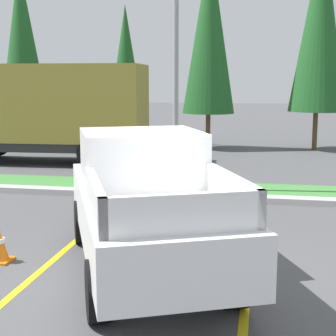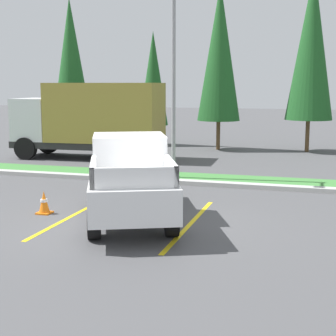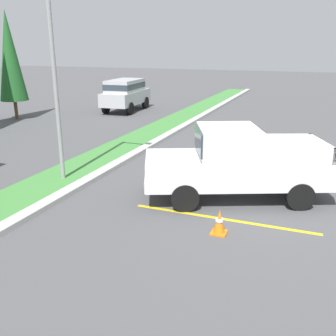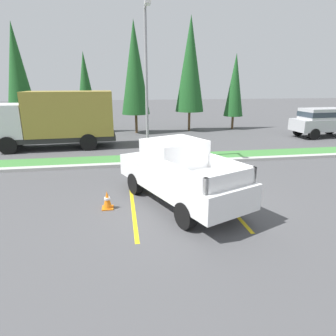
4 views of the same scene
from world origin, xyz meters
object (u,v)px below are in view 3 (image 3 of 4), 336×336
Objects in this scene: pickup_truck_main at (236,164)px; street_light at (56,49)px; cypress_tree_rightmost at (10,56)px; suv_distant at (126,93)px; traffic_cone at (219,222)px.

pickup_truck_main is 0.77× the size of street_light.
pickup_truck_main is 0.89× the size of cypress_tree_rightmost.
street_light is (-13.37, -4.72, 2.92)m from suv_distant.
street_light reaches higher than suv_distant.
cypress_tree_rightmost reaches higher than pickup_truck_main.
suv_distant is at bearing -43.55° from cypress_tree_rightmost.
suv_distant is (12.90, 10.18, 0.20)m from pickup_truck_main.
street_light is at bearing -131.06° from cypress_tree_rightmost.
suv_distant is 0.65× the size of street_light.
traffic_cone is (-10.17, -15.14, -3.37)m from cypress_tree_rightmost.
pickup_truck_main is at bearing 3.62° from traffic_cone.
traffic_cone is (-15.24, -10.33, -0.95)m from suv_distant.
street_light is at bearing 71.56° from traffic_cone.
pickup_truck_main reaches higher than traffic_cone.
suv_distant is 7.39m from cypress_tree_rightmost.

